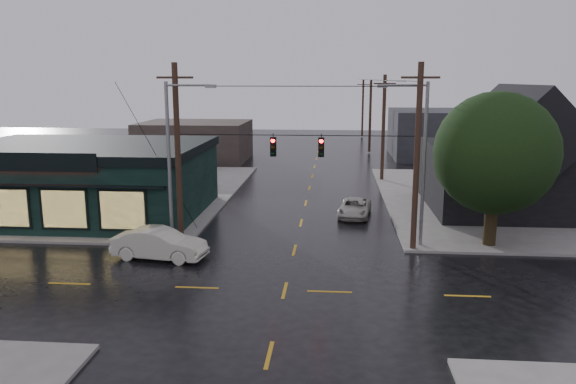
# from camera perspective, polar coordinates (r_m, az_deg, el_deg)

# --- Properties ---
(ground_plane) EXTENTS (160.00, 160.00, 0.00)m
(ground_plane) POSITION_cam_1_polar(r_m,az_deg,el_deg) (25.46, -0.34, -9.96)
(ground_plane) COLOR black
(sidewalk_nw) EXTENTS (28.00, 28.00, 0.15)m
(sidewalk_nw) POSITION_cam_1_polar(r_m,az_deg,el_deg) (49.76, -21.71, -0.04)
(sidewalk_nw) COLOR gray
(sidewalk_nw) RESTS_ON ground
(sidewalk_ne) EXTENTS (28.00, 28.00, 0.15)m
(sidewalk_ne) POSITION_cam_1_polar(r_m,az_deg,el_deg) (48.02, 26.54, -0.84)
(sidewalk_ne) COLOR gray
(sidewalk_ne) RESTS_ON ground
(pizza_shop) EXTENTS (16.30, 12.34, 4.90)m
(pizza_shop) POSITION_cam_1_polar(r_m,az_deg,el_deg) (40.92, -20.03, 1.28)
(pizza_shop) COLOR black
(pizza_shop) RESTS_ON ground
(ne_building) EXTENTS (12.60, 11.60, 8.75)m
(ne_building) POSITION_cam_1_polar(r_m,az_deg,el_deg) (42.87, 22.29, 4.14)
(ne_building) COLOR black
(ne_building) RESTS_ON ground
(corner_tree) EXTENTS (6.71, 6.71, 8.52)m
(corner_tree) POSITION_cam_1_polar(r_m,az_deg,el_deg) (32.59, 20.34, 3.70)
(corner_tree) COLOR black
(corner_tree) RESTS_ON ground
(utility_pole_nw) EXTENTS (2.00, 0.32, 10.15)m
(utility_pole_nw) POSITION_cam_1_polar(r_m,az_deg,el_deg) (32.67, -10.78, -5.28)
(utility_pole_nw) COLOR #321F16
(utility_pole_nw) RESTS_ON ground
(utility_pole_ne) EXTENTS (2.00, 0.32, 10.15)m
(utility_pole_ne) POSITION_cam_1_polar(r_m,az_deg,el_deg) (31.81, 12.54, -5.82)
(utility_pole_ne) COLOR #321F16
(utility_pole_ne) RESTS_ON ground
(utility_pole_far_a) EXTENTS (2.00, 0.32, 9.65)m
(utility_pole_far_a) POSITION_cam_1_polar(r_m,az_deg,el_deg) (52.62, 9.49, 1.13)
(utility_pole_far_a) COLOR #321F16
(utility_pole_far_a) RESTS_ON ground
(utility_pole_far_b) EXTENTS (2.00, 0.32, 9.15)m
(utility_pole_far_b) POSITION_cam_1_polar(r_m,az_deg,el_deg) (72.34, 8.24, 3.96)
(utility_pole_far_b) COLOR #321F16
(utility_pole_far_b) RESTS_ON ground
(utility_pole_far_c) EXTENTS (2.00, 0.32, 9.15)m
(utility_pole_far_c) POSITION_cam_1_polar(r_m,az_deg,el_deg) (92.18, 7.52, 5.58)
(utility_pole_far_c) COLOR #321F16
(utility_pole_far_c) RESTS_ON ground
(span_signal_assembly) EXTENTS (13.00, 0.48, 1.23)m
(span_signal_assembly) POSITION_cam_1_polar(r_m,az_deg,el_deg) (30.39, 0.93, 4.65)
(span_signal_assembly) COLOR black
(span_signal_assembly) RESTS_ON ground
(streetlight_nw) EXTENTS (5.40, 0.30, 9.15)m
(streetlight_nw) POSITION_cam_1_polar(r_m,az_deg,el_deg) (32.11, -11.63, -5.62)
(streetlight_nw) COLOR gray
(streetlight_nw) RESTS_ON ground
(streetlight_ne) EXTENTS (5.40, 0.30, 9.15)m
(streetlight_ne) POSITION_cam_1_polar(r_m,az_deg,el_deg) (32.55, 13.26, -5.46)
(streetlight_ne) COLOR gray
(streetlight_ne) RESTS_ON ground
(bg_building_west) EXTENTS (12.00, 10.00, 4.40)m
(bg_building_west) POSITION_cam_1_polar(r_m,az_deg,el_deg) (66.00, -9.42, 5.14)
(bg_building_west) COLOR #352926
(bg_building_west) RESTS_ON ground
(bg_building_east) EXTENTS (14.00, 12.00, 5.60)m
(bg_building_east) POSITION_cam_1_polar(r_m,az_deg,el_deg) (70.29, 16.24, 5.71)
(bg_building_east) COLOR #28282D
(bg_building_east) RESTS_ON ground
(sedan_cream) EXTENTS (5.13, 2.41, 1.63)m
(sedan_cream) POSITION_cam_1_polar(r_m,az_deg,el_deg) (30.19, -12.93, -5.16)
(sedan_cream) COLOR beige
(sedan_cream) RESTS_ON ground
(suv_silver) EXTENTS (2.56, 4.59, 1.21)m
(suv_silver) POSITION_cam_1_polar(r_m,az_deg,el_deg) (38.64, 6.79, -1.62)
(suv_silver) COLOR #B1AEA3
(suv_silver) RESTS_ON ground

